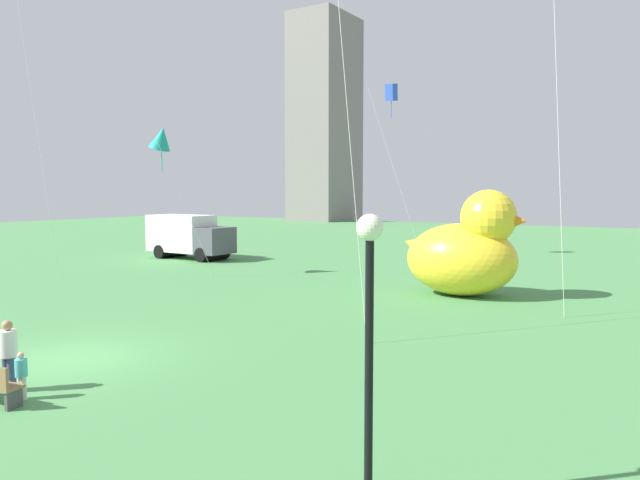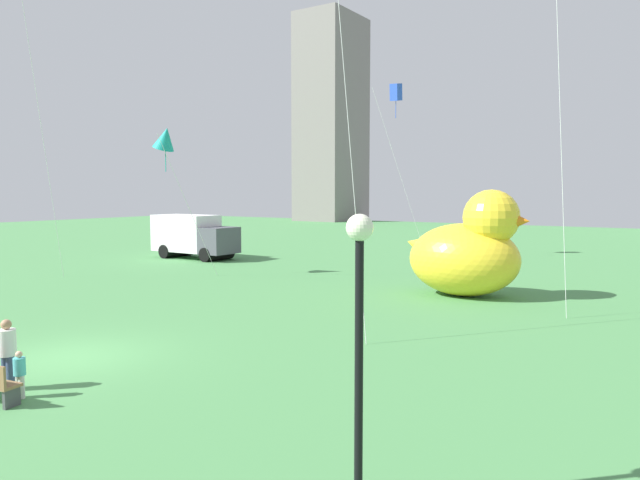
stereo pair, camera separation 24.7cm
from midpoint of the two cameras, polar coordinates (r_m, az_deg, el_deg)
name	(u,v)px [view 2 (the right image)]	position (r m, az deg, el deg)	size (l,w,h in m)	color
ground_plane	(70,358)	(17.21, -22.65, -10.47)	(140.00, 140.00, 0.00)	#49894C
person_adult	(7,351)	(14.90, -27.57, -9.50)	(0.39, 0.39, 1.59)	#38476B
person_child	(20,372)	(14.30, -26.60, -11.36)	(0.25, 0.25, 1.02)	silver
giant_inflatable_duck	(468,251)	(25.52, 14.41, -1.04)	(5.41, 3.47, 4.49)	yellow
lamppost	(359,304)	(8.07, 4.69, -6.16)	(0.37, 0.37, 4.10)	black
box_truck	(193,236)	(39.65, -11.98, 0.33)	(6.01, 2.45, 2.85)	white
kite_teal	(165,139)	(31.54, -14.52, 9.48)	(2.71, 3.60, 7.82)	silver
kite_blue	(396,93)	(40.57, 7.54, 13.90)	(3.01, 2.98, 11.58)	silver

